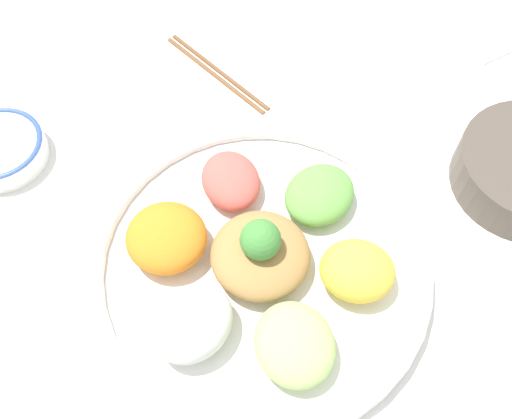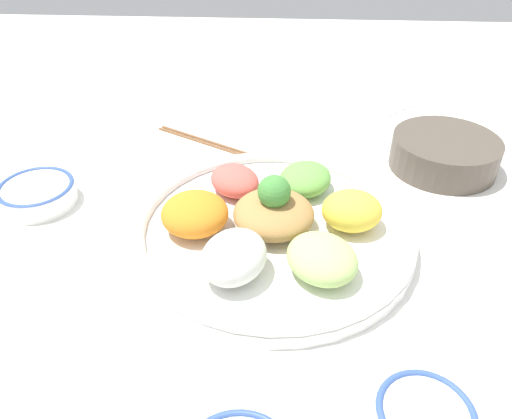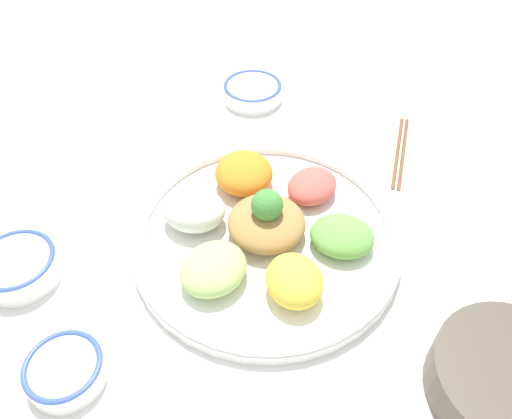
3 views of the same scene
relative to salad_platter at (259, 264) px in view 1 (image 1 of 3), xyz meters
The scene contains 5 objects.
ground_plane 0.06m from the salad_platter, 145.12° to the left, with size 2.40×2.40×0.00m, color white.
salad_platter is the anchor object (origin of this frame).
sauce_bowl_far 0.38m from the salad_platter, 10.59° to the right, with size 0.12×0.12×0.04m.
chopsticks_pair_near 0.33m from the salad_platter, 63.38° to the right, with size 0.19×0.12×0.01m.
serving_spoon_main 0.49m from the salad_platter, 118.52° to the right, with size 0.11×0.11×0.01m.
Camera 1 is at (-0.04, 0.26, 0.67)m, focal length 42.00 mm.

